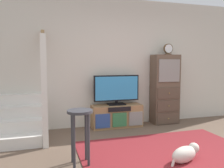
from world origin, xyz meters
The scene contains 9 objects.
back_wall centered at (0.00, 2.46, 1.35)m, with size 6.40×0.12×2.70m, color beige.
area_rug centered at (0.00, 0.60, 0.01)m, with size 2.60×1.80×0.01m, color maroon.
media_console centered at (-0.30, 2.19, 0.23)m, with size 1.06×0.38×0.47m.
television centered at (-0.30, 2.22, 0.80)m, with size 0.97×0.22×0.62m.
side_cabinet centered at (0.82, 2.20, 0.76)m, with size 0.58×0.38×1.52m.
desk_clock centered at (0.88, 2.19, 1.64)m, with size 0.21×0.08×0.24m.
staircase centered at (-2.24, 2.20, 0.37)m, with size 1.00×1.36×2.20m.
bar_stool_near centered at (-1.31, 0.64, 0.55)m, with size 0.34×0.34×0.74m.
dog centered at (0.08, 0.30, 0.12)m, with size 0.52×0.33×0.23m.
Camera 1 is at (-1.76, -2.32, 1.36)m, focal length 36.90 mm.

